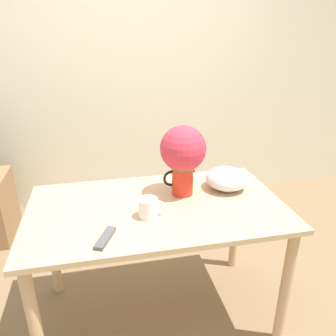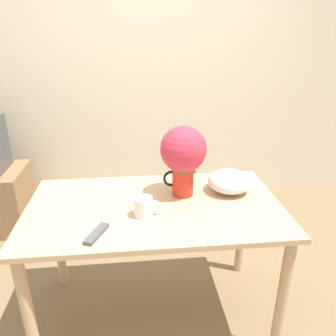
% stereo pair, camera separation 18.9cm
% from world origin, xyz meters
% --- Properties ---
extents(ground_plane, '(12.00, 12.00, 0.00)m').
position_xyz_m(ground_plane, '(0.00, 0.00, 0.00)').
color(ground_plane, '#7F6647').
extents(wall_back, '(8.00, 0.05, 2.60)m').
position_xyz_m(wall_back, '(0.00, 1.65, 1.30)').
color(wall_back, '#EDE5CC').
rests_on(wall_back, ground_plane).
extents(table, '(1.43, 0.82, 0.80)m').
position_xyz_m(table, '(-0.06, -0.03, 0.69)').
color(table, tan).
rests_on(table, ground_plane).
extents(flower_vase, '(0.27, 0.27, 0.42)m').
position_xyz_m(flower_vase, '(0.11, 0.09, 1.05)').
color(flower_vase, red).
rests_on(flower_vase, table).
extents(coffee_mug, '(0.14, 0.10, 0.11)m').
position_xyz_m(coffee_mug, '(-0.13, -0.14, 0.85)').
color(coffee_mug, white).
rests_on(coffee_mug, table).
extents(white_bowl, '(0.26, 0.26, 0.13)m').
position_xyz_m(white_bowl, '(0.40, 0.10, 0.87)').
color(white_bowl, silver).
rests_on(white_bowl, table).
extents(remote_control, '(0.11, 0.18, 0.02)m').
position_xyz_m(remote_control, '(-0.36, -0.30, 0.81)').
color(remote_control, '#4C4C51').
rests_on(remote_control, table).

